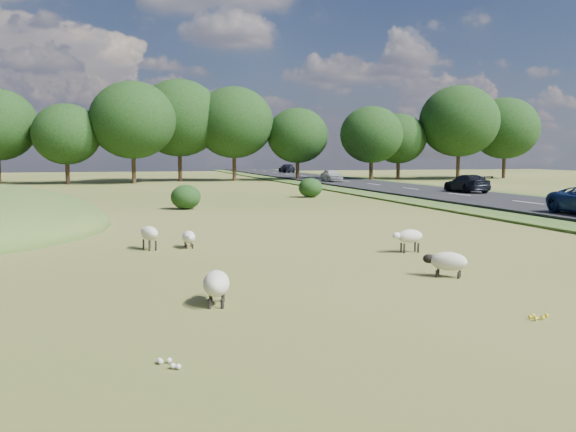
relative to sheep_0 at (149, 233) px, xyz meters
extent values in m
plane|color=#485B1C|center=(2.71, 15.96, -0.54)|extent=(160.00, 160.00, 0.00)
cube|color=black|center=(22.71, 25.96, -0.42)|extent=(8.00, 150.00, 0.25)
cylinder|color=black|center=(-6.11, 49.39, 0.97)|extent=(0.44, 0.44, 3.02)
ellipsoid|color=black|center=(-6.11, 49.39, 4.65)|extent=(7.04, 7.04, 6.34)
cylinder|color=black|center=(0.62, 48.94, 1.40)|extent=(0.44, 0.44, 3.90)
ellipsoid|color=black|center=(0.62, 48.94, 6.16)|extent=(9.09, 9.09, 8.18)
cylinder|color=black|center=(5.95, 53.86, 1.57)|extent=(0.44, 0.44, 4.22)
ellipsoid|color=black|center=(5.95, 53.86, 6.72)|extent=(9.85, 9.85, 8.86)
cylinder|color=black|center=(12.16, 52.91, 1.43)|extent=(0.44, 0.44, 3.94)
ellipsoid|color=black|center=(12.16, 52.91, 6.25)|extent=(9.20, 9.20, 8.28)
cylinder|color=black|center=(19.57, 51.97, 1.00)|extent=(0.44, 0.44, 3.09)
ellipsoid|color=black|center=(19.57, 51.97, 4.77)|extent=(7.20, 7.20, 6.48)
cylinder|color=black|center=(27.47, 48.42, 1.02)|extent=(0.44, 0.44, 3.12)
ellipsoid|color=black|center=(27.47, 48.42, 4.83)|extent=(7.29, 7.29, 6.56)
cylinder|color=black|center=(32.60, 52.22, 0.92)|extent=(0.44, 0.44, 2.93)
ellipsoid|color=black|center=(32.60, 52.22, 4.50)|extent=(6.84, 6.84, 6.16)
cylinder|color=black|center=(39.56, 49.92, 1.54)|extent=(0.44, 0.44, 4.16)
ellipsoid|color=black|center=(39.56, 49.92, 6.62)|extent=(9.71, 9.71, 8.74)
cylinder|color=black|center=(47.25, 51.86, 1.32)|extent=(0.44, 0.44, 3.74)
ellipsoid|color=black|center=(47.25, 51.86, 5.89)|extent=(8.72, 8.72, 7.84)
ellipsoid|color=black|center=(2.74, 15.33, 0.15)|extent=(1.71, 1.71, 1.40)
ellipsoid|color=black|center=(12.49, 23.13, 0.16)|extent=(1.73, 1.73, 1.41)
ellipsoid|color=beige|center=(0.01, -0.03, 0.01)|extent=(0.73, 0.99, 0.46)
ellipsoid|color=silver|center=(-0.14, 0.43, 0.04)|extent=(0.30, 0.34, 0.23)
cylinder|color=black|center=(-0.18, 0.18, -0.38)|extent=(0.06, 0.06, 0.32)
cylinder|color=black|center=(0.03, 0.25, -0.38)|extent=(0.06, 0.06, 0.32)
cylinder|color=black|center=(-0.01, -0.31, -0.38)|extent=(0.06, 0.06, 0.32)
cylinder|color=black|center=(0.20, -0.24, -0.38)|extent=(0.06, 0.06, 0.32)
ellipsoid|color=beige|center=(1.30, 0.11, -0.18)|extent=(0.44, 0.82, 0.42)
ellipsoid|color=silver|center=(1.30, -0.34, -0.15)|extent=(0.20, 0.27, 0.21)
cylinder|color=black|center=(1.40, -0.13, -0.47)|extent=(0.06, 0.06, 0.15)
cylinder|color=black|center=(1.20, -0.13, -0.47)|extent=(0.06, 0.06, 0.15)
cylinder|color=black|center=(1.41, 0.34, -0.47)|extent=(0.06, 0.06, 0.15)
cylinder|color=black|center=(1.20, 0.35, -0.47)|extent=(0.06, 0.06, 0.15)
ellipsoid|color=beige|center=(0.99, -8.30, -0.09)|extent=(0.73, 1.12, 0.53)
ellipsoid|color=black|center=(1.09, -7.74, -0.05)|extent=(0.31, 0.38, 0.27)
cylinder|color=black|center=(0.92, -7.97, -0.45)|extent=(0.08, 0.08, 0.19)
cylinder|color=black|center=(1.17, -8.02, -0.45)|extent=(0.08, 0.08, 0.19)
cylinder|color=black|center=(0.81, -8.57, -0.45)|extent=(0.08, 0.08, 0.19)
cylinder|color=black|center=(1.06, -8.62, -0.45)|extent=(0.08, 0.08, 0.19)
ellipsoid|color=beige|center=(8.01, -2.74, -0.02)|extent=(0.87, 0.48, 0.44)
ellipsoid|color=silver|center=(7.55, -2.76, 0.01)|extent=(0.28, 0.22, 0.22)
cylinder|color=black|center=(7.77, -2.86, -0.39)|extent=(0.06, 0.06, 0.31)
cylinder|color=black|center=(7.76, -2.64, -0.39)|extent=(0.06, 0.06, 0.31)
cylinder|color=black|center=(8.26, -2.84, -0.39)|extent=(0.06, 0.06, 0.31)
cylinder|color=black|center=(8.25, -2.62, -0.39)|extent=(0.06, 0.06, 0.31)
ellipsoid|color=beige|center=(7.16, -6.77, -0.13)|extent=(1.04, 0.95, 0.48)
ellipsoid|color=black|center=(6.76, -6.47, -0.10)|extent=(0.38, 0.36, 0.24)
cylinder|color=black|center=(6.88, -6.70, -0.46)|extent=(0.07, 0.07, 0.17)
cylinder|color=black|center=(7.02, -6.51, -0.46)|extent=(0.07, 0.07, 0.17)
cylinder|color=black|center=(7.31, -7.03, -0.46)|extent=(0.07, 0.07, 0.17)
cylinder|color=black|center=(7.45, -6.84, -0.46)|extent=(0.07, 0.07, 0.17)
imported|color=black|center=(24.61, 22.21, 0.37)|extent=(1.87, 4.60, 1.33)
imported|color=silver|center=(20.81, 43.02, 0.35)|extent=(1.53, 3.81, 1.30)
imported|color=black|center=(24.61, 76.21, 0.36)|extent=(1.82, 4.48, 1.30)
camera|label=1|loc=(-0.90, -21.32, 2.59)|focal=40.00mm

